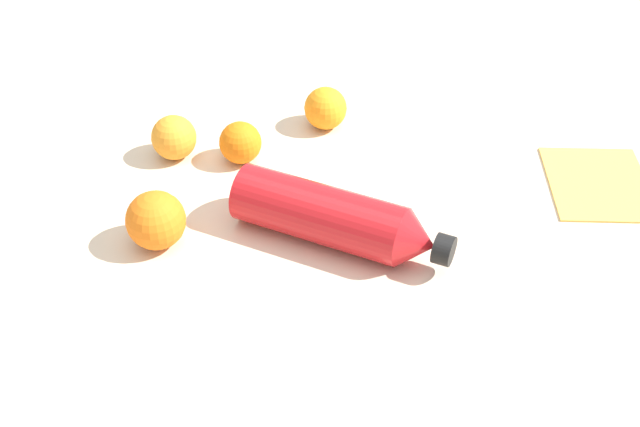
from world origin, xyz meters
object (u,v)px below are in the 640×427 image
water_bottle (337,219)px  orange_3 (156,220)px  orange_0 (174,138)px  orange_2 (240,143)px  folded_napkin (599,183)px  orange_1 (325,108)px

water_bottle → orange_3: 0.23m
orange_0 → orange_2: bearing=-79.7°
orange_0 → orange_3: bearing=-162.4°
water_bottle → orange_2: bearing=152.0°
orange_2 → folded_napkin: bearing=-80.3°
orange_0 → water_bottle: bearing=-112.6°
water_bottle → folded_napkin: size_ratio=1.75×
water_bottle → orange_3: (-0.07, 0.22, 0.00)m
water_bottle → orange_0: water_bottle is taller
orange_0 → orange_3: orange_3 is taller
orange_2 → water_bottle: bearing=-126.2°
water_bottle → orange_1: size_ratio=4.48×
orange_1 → orange_2: bearing=141.9°
folded_napkin → water_bottle: bearing=124.1°
orange_0 → orange_3: (-0.18, -0.06, 0.01)m
orange_1 → orange_3: 0.35m
folded_napkin → orange_2: bearing=99.7°
orange_0 → orange_3: 0.19m
orange_0 → orange_2: orange_0 is taller
water_bottle → folded_napkin: 0.40m
water_bottle → orange_1: (0.26, 0.09, -0.01)m
water_bottle → orange_2: size_ratio=4.75×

